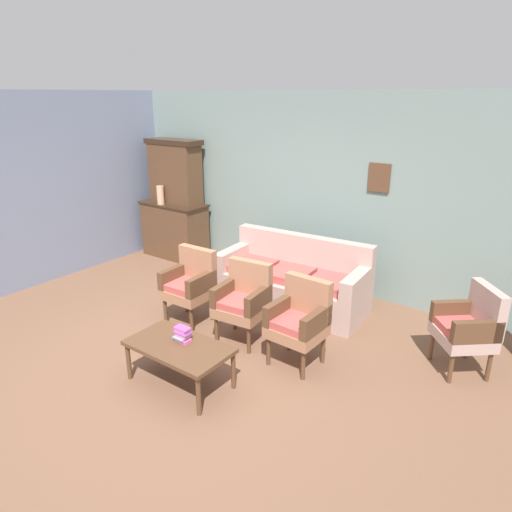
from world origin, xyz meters
name	(u,v)px	position (x,y,z in m)	size (l,w,h in m)	color
ground_plane	(190,359)	(0.00, 0.00, 0.00)	(7.68, 7.68, 0.00)	brown
wall_back_with_decor	(317,192)	(0.00, 2.63, 1.35)	(6.40, 0.09, 2.70)	gray
wall_left_side	(11,196)	(-3.23, 0.00, 1.35)	(0.06, 5.20, 2.70)	slate
side_cabinet	(175,230)	(-2.48, 2.25, 0.47)	(1.16, 0.55, 0.93)	brown
cabinet_upper_hutch	(175,171)	(-2.48, 2.33, 1.45)	(0.99, 0.38, 1.03)	brown
vase_on_cabinet	(160,195)	(-2.58, 2.07, 1.08)	(0.12, 0.12, 0.30)	tan
floral_couch	(293,282)	(0.18, 1.75, 0.33)	(1.98, 0.93, 0.90)	tan
armchair_by_doorway	(190,282)	(-0.61, 0.67, 0.50)	(0.54, 0.51, 0.90)	#9E6B4C
armchair_near_couch_end	(243,299)	(0.19, 0.68, 0.50)	(0.57, 0.54, 0.90)	#9E6B4C
armchair_near_cabinet	(299,319)	(0.94, 0.63, 0.50)	(0.54, 0.51, 0.90)	#9E6B4C
wingback_chair_by_fireplace	(469,325)	(2.37, 1.49, 0.50)	(0.71, 0.71, 0.90)	tan
coffee_table	(179,349)	(0.22, -0.36, 0.38)	(1.00, 0.56, 0.42)	brown
book_stack_on_table	(183,335)	(0.20, -0.28, 0.49)	(0.17, 0.12, 0.14)	#C95998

